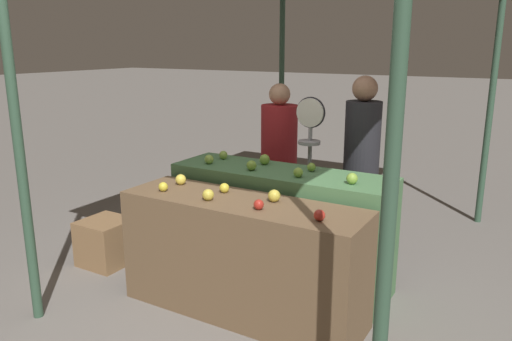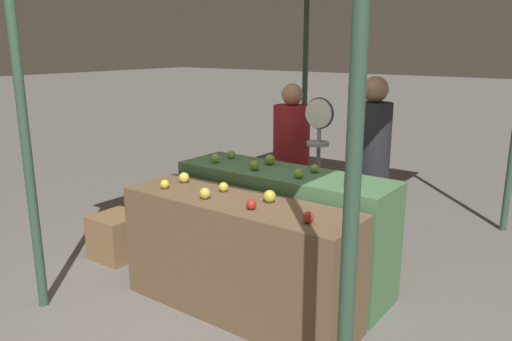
# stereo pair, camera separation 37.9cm
# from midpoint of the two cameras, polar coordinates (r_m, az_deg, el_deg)

# --- Properties ---
(ground_plane) EXTENTS (60.00, 60.00, 0.00)m
(ground_plane) POSITION_cam_midpoint_polar(r_m,az_deg,el_deg) (3.91, -4.44, -15.78)
(ground_plane) COLOR slate
(display_counter_front) EXTENTS (1.83, 0.55, 0.87)m
(display_counter_front) POSITION_cam_midpoint_polar(r_m,az_deg,el_deg) (3.71, -4.57, -9.94)
(display_counter_front) COLOR brown
(display_counter_front) RESTS_ON ground_plane
(display_counter_back) EXTENTS (1.83, 0.55, 0.96)m
(display_counter_back) POSITION_cam_midpoint_polar(r_m,az_deg,el_deg) (4.16, 0.17, -6.48)
(display_counter_back) COLOR #4C7A4C
(display_counter_back) RESTS_ON ground_plane
(apple_front_0) EXTENTS (0.07, 0.07, 0.07)m
(apple_front_0) POSITION_cam_midpoint_polar(r_m,az_deg,el_deg) (3.87, -13.35, -1.86)
(apple_front_0) COLOR gold
(apple_front_0) RESTS_ON display_counter_front
(apple_front_1) EXTENTS (0.08, 0.08, 0.08)m
(apple_front_1) POSITION_cam_midpoint_polar(r_m,az_deg,el_deg) (3.58, -8.52, -2.81)
(apple_front_1) COLOR gold
(apple_front_1) RESTS_ON display_counter_front
(apple_front_2) EXTENTS (0.07, 0.07, 0.07)m
(apple_front_2) POSITION_cam_midpoint_polar(r_m,az_deg,el_deg) (3.35, -2.93, -3.97)
(apple_front_2) COLOR #AD281E
(apple_front_2) RESTS_ON display_counter_front
(apple_front_3) EXTENTS (0.07, 0.07, 0.07)m
(apple_front_3) POSITION_cam_midpoint_polar(r_m,az_deg,el_deg) (3.15, 3.86, -5.19)
(apple_front_3) COLOR #B72D23
(apple_front_3) RESTS_ON display_counter_front
(apple_front_4) EXTENTS (0.08, 0.08, 0.08)m
(apple_front_4) POSITION_cam_midpoint_polar(r_m,az_deg,el_deg) (4.02, -11.29, -1.05)
(apple_front_4) COLOR yellow
(apple_front_4) RESTS_ON display_counter_front
(apple_front_5) EXTENTS (0.07, 0.07, 0.07)m
(apple_front_5) POSITION_cam_midpoint_polar(r_m,az_deg,el_deg) (3.75, -6.53, -2.03)
(apple_front_5) COLOR gold
(apple_front_5) RESTS_ON display_counter_front
(apple_front_6) EXTENTS (0.09, 0.09, 0.09)m
(apple_front_6) POSITION_cam_midpoint_polar(r_m,az_deg,el_deg) (3.51, -1.00, -2.95)
(apple_front_6) COLOR gold
(apple_front_6) RESTS_ON display_counter_front
(apple_back_0) EXTENTS (0.08, 0.08, 0.08)m
(apple_back_0) POSITION_cam_midpoint_polar(r_m,az_deg,el_deg) (4.27, -7.91, 1.24)
(apple_back_0) COLOR #8EB247
(apple_back_0) RESTS_ON display_counter_back
(apple_back_1) EXTENTS (0.08, 0.08, 0.08)m
(apple_back_1) POSITION_cam_midpoint_polar(r_m,az_deg,el_deg) (4.02, -3.22, 0.55)
(apple_back_1) COLOR #7AA338
(apple_back_1) RESTS_ON display_counter_back
(apple_back_2) EXTENTS (0.08, 0.08, 0.08)m
(apple_back_2) POSITION_cam_midpoint_polar(r_m,az_deg,el_deg) (3.81, 2.02, -0.26)
(apple_back_2) COLOR #84AD3D
(apple_back_2) RESTS_ON display_counter_back
(apple_back_3) EXTENTS (0.08, 0.08, 0.08)m
(apple_back_3) POSITION_cam_midpoint_polar(r_m,az_deg,el_deg) (3.65, 8.04, -0.95)
(apple_back_3) COLOR #84AD3D
(apple_back_3) RESTS_ON display_counter_back
(apple_back_4) EXTENTS (0.07, 0.07, 0.07)m
(apple_back_4) POSITION_cam_midpoint_polar(r_m,az_deg,el_deg) (4.44, -6.20, 1.75)
(apple_back_4) COLOR #8EB247
(apple_back_4) RESTS_ON display_counter_back
(apple_back_5) EXTENTS (0.09, 0.09, 0.09)m
(apple_back_5) POSITION_cam_midpoint_polar(r_m,az_deg,el_deg) (4.21, -1.58, 1.24)
(apple_back_5) COLOR #7AA338
(apple_back_5) RESTS_ON display_counter_back
(apple_back_6) EXTENTS (0.07, 0.07, 0.07)m
(apple_back_6) POSITION_cam_midpoint_polar(r_m,az_deg,el_deg) (3.99, 3.67, 0.36)
(apple_back_6) COLOR #7AA338
(apple_back_6) RESTS_ON display_counter_back
(produce_scale) EXTENTS (0.27, 0.20, 1.51)m
(produce_scale) POSITION_cam_midpoint_polar(r_m,az_deg,el_deg) (4.46, 3.73, 3.08)
(produce_scale) COLOR #99999E
(produce_scale) RESTS_ON ground_plane
(person_vendor_at_scale) EXTENTS (0.43, 0.43, 1.69)m
(person_vendor_at_scale) POSITION_cam_midpoint_polar(r_m,az_deg,el_deg) (4.53, 9.65, 1.74)
(person_vendor_at_scale) COLOR #2D2D38
(person_vendor_at_scale) RESTS_ON ground_plane
(person_customer_left) EXTENTS (0.42, 0.42, 1.59)m
(person_customer_left) POSITION_cam_midpoint_polar(r_m,az_deg,el_deg) (4.95, 0.46, 2.08)
(person_customer_left) COLOR #2D2D38
(person_customer_left) RESTS_ON ground_plane
(wooden_crate_side) EXTENTS (0.41, 0.41, 0.41)m
(wooden_crate_side) POSITION_cam_midpoint_polar(r_m,az_deg,el_deg) (4.83, -18.94, -7.77)
(wooden_crate_side) COLOR olive
(wooden_crate_side) RESTS_ON ground_plane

